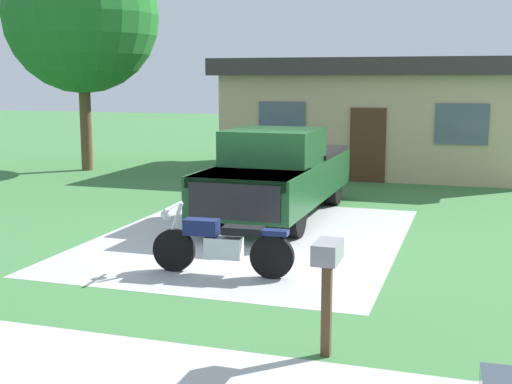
{
  "coord_description": "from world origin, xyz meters",
  "views": [
    {
      "loc": [
        3.91,
        -11.81,
        2.97
      ],
      "look_at": [
        0.15,
        -0.14,
        0.9
      ],
      "focal_mm": 48.17,
      "sensor_mm": 36.0,
      "label": 1
    }
  ],
  "objects_px": {
    "motorcycle": "(221,244)",
    "mailbox": "(327,268)",
    "pickup_truck": "(279,172)",
    "neighbor_house": "(381,114)",
    "shade_tree": "(81,16)"
  },
  "relations": [
    {
      "from": "motorcycle",
      "to": "pickup_truck",
      "type": "distance_m",
      "value": 4.59
    },
    {
      "from": "mailbox",
      "to": "neighbor_house",
      "type": "relative_size",
      "value": 0.13
    },
    {
      "from": "motorcycle",
      "to": "pickup_truck",
      "type": "relative_size",
      "value": 0.39
    },
    {
      "from": "shade_tree",
      "to": "mailbox",
      "type": "bearing_deg",
      "value": -49.65
    },
    {
      "from": "mailbox",
      "to": "motorcycle",
      "type": "bearing_deg",
      "value": 130.44
    },
    {
      "from": "motorcycle",
      "to": "mailbox",
      "type": "height_order",
      "value": "mailbox"
    },
    {
      "from": "motorcycle",
      "to": "neighbor_house",
      "type": "relative_size",
      "value": 0.23
    },
    {
      "from": "shade_tree",
      "to": "neighbor_house",
      "type": "distance_m",
      "value": 9.83
    },
    {
      "from": "shade_tree",
      "to": "pickup_truck",
      "type": "bearing_deg",
      "value": -33.4
    },
    {
      "from": "motorcycle",
      "to": "mailbox",
      "type": "distance_m",
      "value": 3.36
    },
    {
      "from": "pickup_truck",
      "to": "neighbor_house",
      "type": "distance_m",
      "value": 8.03
    },
    {
      "from": "motorcycle",
      "to": "mailbox",
      "type": "bearing_deg",
      "value": -49.56
    },
    {
      "from": "shade_tree",
      "to": "neighbor_house",
      "type": "height_order",
      "value": "shade_tree"
    },
    {
      "from": "neighbor_house",
      "to": "motorcycle",
      "type": "bearing_deg",
      "value": -93.1
    },
    {
      "from": "neighbor_house",
      "to": "shade_tree",
      "type": "bearing_deg",
      "value": -163.17
    }
  ]
}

